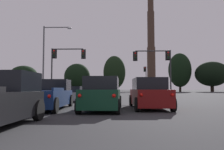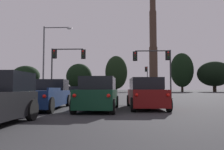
{
  "view_description": "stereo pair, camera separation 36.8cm",
  "coord_description": "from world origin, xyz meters",
  "px_view_note": "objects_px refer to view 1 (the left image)",
  "views": [
    {
      "loc": [
        1.0,
        -0.73,
        1.2
      ],
      "look_at": [
        0.15,
        28.7,
        3.07
      ],
      "focal_mm": 35.0,
      "sensor_mm": 36.0,
      "label": 1
    },
    {
      "loc": [
        1.37,
        -0.71,
        1.2
      ],
      "look_at": [
        0.15,
        28.7,
        3.07
      ],
      "focal_mm": 35.0,
      "sensor_mm": 36.0,
      "label": 2
    }
  ],
  "objects_px": {
    "traffic_light_overhead_left": "(63,60)",
    "smokestack": "(151,45)",
    "hatchback_left_lane_front": "(75,95)",
    "street_lamp": "(48,54)",
    "traffic_light_overhead_right": "(158,62)",
    "traffic_light_far_right": "(146,76)",
    "pickup_truck_left_lane_second": "(49,95)",
    "suv_right_lane_second": "(149,94)",
    "suv_center_lane_second": "(102,94)"
  },
  "relations": [
    {
      "from": "traffic_light_overhead_right",
      "to": "hatchback_left_lane_front",
      "type": "bearing_deg",
      "value": -142.29
    },
    {
      "from": "traffic_light_overhead_left",
      "to": "smokestack",
      "type": "bearing_deg",
      "value": 74.67
    },
    {
      "from": "traffic_light_far_right",
      "to": "traffic_light_overhead_left",
      "type": "bearing_deg",
      "value": -117.91
    },
    {
      "from": "pickup_truck_left_lane_second",
      "to": "traffic_light_overhead_right",
      "type": "relative_size",
      "value": 0.91
    },
    {
      "from": "hatchback_left_lane_front",
      "to": "street_lamp",
      "type": "xyz_separation_m",
      "value": [
        -4.92,
        7.03,
        5.04
      ]
    },
    {
      "from": "suv_right_lane_second",
      "to": "traffic_light_far_right",
      "type": "relative_size",
      "value": 0.74
    },
    {
      "from": "suv_center_lane_second",
      "to": "traffic_light_far_right",
      "type": "bearing_deg",
      "value": 81.15
    },
    {
      "from": "suv_right_lane_second",
      "to": "traffic_light_overhead_left",
      "type": "bearing_deg",
      "value": 121.2
    },
    {
      "from": "suv_center_lane_second",
      "to": "smokestack",
      "type": "bearing_deg",
      "value": 81.52
    },
    {
      "from": "suv_center_lane_second",
      "to": "traffic_light_far_right",
      "type": "relative_size",
      "value": 0.74
    },
    {
      "from": "pickup_truck_left_lane_second",
      "to": "traffic_light_overhead_left",
      "type": "height_order",
      "value": "traffic_light_overhead_left"
    },
    {
      "from": "traffic_light_far_right",
      "to": "hatchback_left_lane_front",
      "type": "bearing_deg",
      "value": -108.14
    },
    {
      "from": "suv_center_lane_second",
      "to": "traffic_light_overhead_right",
      "type": "bearing_deg",
      "value": 70.34
    },
    {
      "from": "hatchback_left_lane_front",
      "to": "smokestack",
      "type": "distance_m",
      "value": 105.03
    },
    {
      "from": "traffic_light_overhead_left",
      "to": "street_lamp",
      "type": "relative_size",
      "value": 0.69
    },
    {
      "from": "traffic_light_overhead_left",
      "to": "street_lamp",
      "type": "bearing_deg",
      "value": 179.38
    },
    {
      "from": "traffic_light_overhead_right",
      "to": "pickup_truck_left_lane_second",
      "type": "bearing_deg",
      "value": -122.33
    },
    {
      "from": "suv_right_lane_second",
      "to": "traffic_light_overhead_right",
      "type": "bearing_deg",
      "value": 75.93
    },
    {
      "from": "hatchback_left_lane_front",
      "to": "smokestack",
      "type": "xyz_separation_m",
      "value": [
        22.39,
        99.61,
        24.65
      ]
    },
    {
      "from": "traffic_light_overhead_right",
      "to": "street_lamp",
      "type": "relative_size",
      "value": 0.66
    },
    {
      "from": "traffic_light_overhead_left",
      "to": "smokestack",
      "type": "relative_size",
      "value": 0.1
    },
    {
      "from": "suv_center_lane_second",
      "to": "traffic_light_overhead_left",
      "type": "relative_size",
      "value": 0.77
    },
    {
      "from": "hatchback_left_lane_front",
      "to": "traffic_light_overhead_right",
      "type": "distance_m",
      "value": 12.31
    },
    {
      "from": "traffic_light_overhead_right",
      "to": "traffic_light_overhead_left",
      "type": "distance_m",
      "value": 12.2
    },
    {
      "from": "traffic_light_overhead_left",
      "to": "pickup_truck_left_lane_second",
      "type": "bearing_deg",
      "value": -78.48
    },
    {
      "from": "suv_right_lane_second",
      "to": "hatchback_left_lane_front",
      "type": "height_order",
      "value": "suv_right_lane_second"
    },
    {
      "from": "traffic_light_far_right",
      "to": "smokestack",
      "type": "bearing_deg",
      "value": 80.16
    },
    {
      "from": "traffic_light_overhead_right",
      "to": "traffic_light_overhead_left",
      "type": "bearing_deg",
      "value": -179.48
    },
    {
      "from": "traffic_light_far_right",
      "to": "pickup_truck_left_lane_second",
      "type": "bearing_deg",
      "value": -105.01
    },
    {
      "from": "traffic_light_far_right",
      "to": "street_lamp",
      "type": "relative_size",
      "value": 0.72
    },
    {
      "from": "suv_center_lane_second",
      "to": "street_lamp",
      "type": "distance_m",
      "value": 17.98
    },
    {
      "from": "suv_right_lane_second",
      "to": "smokestack",
      "type": "bearing_deg",
      "value": 79.88
    },
    {
      "from": "traffic_light_overhead_left",
      "to": "traffic_light_far_right",
      "type": "relative_size",
      "value": 0.95
    },
    {
      "from": "pickup_truck_left_lane_second",
      "to": "smokestack",
      "type": "bearing_deg",
      "value": 75.45
    },
    {
      "from": "traffic_light_overhead_right",
      "to": "smokestack",
      "type": "distance_m",
      "value": 95.68
    },
    {
      "from": "suv_center_lane_second",
      "to": "street_lamp",
      "type": "relative_size",
      "value": 0.53
    },
    {
      "from": "street_lamp",
      "to": "smokestack",
      "type": "xyz_separation_m",
      "value": [
        27.31,
        92.58,
        19.6
      ]
    },
    {
      "from": "suv_right_lane_second",
      "to": "traffic_light_overhead_right",
      "type": "relative_size",
      "value": 0.81
    },
    {
      "from": "traffic_light_overhead_right",
      "to": "smokestack",
      "type": "bearing_deg",
      "value": 81.89
    },
    {
      "from": "traffic_light_overhead_left",
      "to": "street_lamp",
      "type": "xyz_separation_m",
      "value": [
        -1.93,
        0.02,
        0.85
      ]
    },
    {
      "from": "hatchback_left_lane_front",
      "to": "traffic_light_overhead_left",
      "type": "bearing_deg",
      "value": 115.85
    },
    {
      "from": "hatchback_left_lane_front",
      "to": "street_lamp",
      "type": "relative_size",
      "value": 0.45
    },
    {
      "from": "pickup_truck_left_lane_second",
      "to": "smokestack",
      "type": "distance_m",
      "value": 112.13
    },
    {
      "from": "traffic_light_overhead_right",
      "to": "street_lamp",
      "type": "xyz_separation_m",
      "value": [
        -14.13,
        -0.09,
        1.04
      ]
    },
    {
      "from": "hatchback_left_lane_front",
      "to": "suv_center_lane_second",
      "type": "bearing_deg",
      "value": -65.86
    },
    {
      "from": "traffic_light_far_right",
      "to": "suv_right_lane_second",
      "type": "bearing_deg",
      "value": -96.87
    },
    {
      "from": "suv_right_lane_second",
      "to": "pickup_truck_left_lane_second",
      "type": "distance_m",
      "value": 6.07
    },
    {
      "from": "suv_right_lane_second",
      "to": "pickup_truck_left_lane_second",
      "type": "height_order",
      "value": "suv_right_lane_second"
    },
    {
      "from": "pickup_truck_left_lane_second",
      "to": "traffic_light_overhead_right",
      "type": "xyz_separation_m",
      "value": [
        9.25,
        14.61,
        3.86
      ]
    },
    {
      "from": "traffic_light_overhead_right",
      "to": "traffic_light_far_right",
      "type": "bearing_deg",
      "value": 86.37
    }
  ]
}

